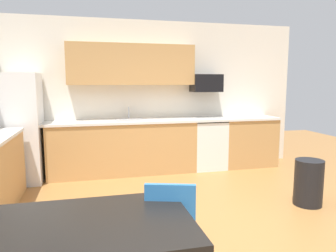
# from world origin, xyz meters

# --- Properties ---
(ground_plane) EXTENTS (12.00, 12.00, 0.00)m
(ground_plane) POSITION_xyz_m (0.00, 0.00, 0.00)
(ground_plane) COLOR #9E6B38
(wall_back) EXTENTS (5.80, 0.10, 2.70)m
(wall_back) POSITION_xyz_m (0.00, 2.65, 1.35)
(wall_back) COLOR silver
(wall_back) RESTS_ON ground
(cabinet_run_back) EXTENTS (2.52, 0.60, 0.90)m
(cabinet_run_back) POSITION_xyz_m (-0.49, 2.30, 0.45)
(cabinet_run_back) COLOR tan
(cabinet_run_back) RESTS_ON ground
(cabinet_run_back_right) EXTENTS (1.03, 0.60, 0.90)m
(cabinet_run_back_right) POSITION_xyz_m (1.89, 2.30, 0.45)
(cabinet_run_back_right) COLOR tan
(cabinet_run_back_right) RESTS_ON ground
(countertop_back) EXTENTS (4.80, 0.64, 0.04)m
(countertop_back) POSITION_xyz_m (0.00, 2.30, 0.92)
(countertop_back) COLOR silver
(countertop_back) RESTS_ON cabinet_run_back
(upper_cabinets_back) EXTENTS (2.20, 0.34, 0.70)m
(upper_cabinets_back) POSITION_xyz_m (-0.30, 2.43, 1.90)
(upper_cabinets_back) COLOR tan
(refrigerator) EXTENTS (0.76, 0.70, 1.74)m
(refrigerator) POSITION_xyz_m (-2.18, 2.22, 0.87)
(refrigerator) COLOR white
(refrigerator) RESTS_ON ground
(oven_range) EXTENTS (0.60, 0.60, 0.91)m
(oven_range) POSITION_xyz_m (1.07, 2.30, 0.46)
(oven_range) COLOR white
(oven_range) RESTS_ON ground
(microwave) EXTENTS (0.54, 0.36, 0.32)m
(microwave) POSITION_xyz_m (1.07, 2.40, 1.58)
(microwave) COLOR black
(sink_basin) EXTENTS (0.48, 0.40, 0.14)m
(sink_basin) POSITION_xyz_m (-0.36, 2.30, 0.88)
(sink_basin) COLOR #A5A8AD
(sink_basin) RESTS_ON countertop_back
(sink_faucet) EXTENTS (0.02, 0.02, 0.24)m
(sink_faucet) POSITION_xyz_m (-0.36, 2.48, 1.04)
(sink_faucet) COLOR #B2B5BA
(sink_faucet) RESTS_ON countertop_back
(dining_table) EXTENTS (1.40, 0.90, 0.72)m
(dining_table) POSITION_xyz_m (-1.10, -1.24, 0.67)
(dining_table) COLOR black
(dining_table) RESTS_ON ground
(chair_near_table) EXTENTS (0.50, 0.50, 0.85)m
(chair_near_table) POSITION_xyz_m (-0.51, -1.10, 0.50)
(chair_near_table) COLOR #2D72B7
(chair_near_table) RESTS_ON ground
(trash_bin) EXTENTS (0.36, 0.36, 0.60)m
(trash_bin) POSITION_xyz_m (1.70, 0.26, 0.30)
(trash_bin) COLOR black
(trash_bin) RESTS_ON ground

